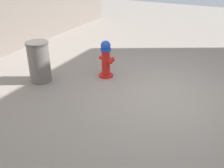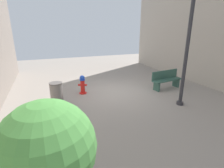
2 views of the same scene
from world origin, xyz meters
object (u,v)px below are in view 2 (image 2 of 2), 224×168
fire_hydrant (83,84)px  street_lamp (189,36)px  bench_near (166,79)px  trash_bin (57,94)px  planter_tree (49,163)px

fire_hydrant → street_lamp: 5.04m
bench_near → trash_bin: 5.53m
fire_hydrant → street_lamp: (-3.50, 2.78, 2.33)m
street_lamp → trash_bin: street_lamp is taller
fire_hydrant → trash_bin: (1.27, 0.93, 0.02)m
fire_hydrant → street_lamp: street_lamp is taller
planter_tree → trash_bin: size_ratio=2.32×
bench_near → street_lamp: street_lamp is taller
planter_tree → street_lamp: street_lamp is taller
fire_hydrant → planter_tree: planter_tree is taller
fire_hydrant → street_lamp: bearing=141.5°
fire_hydrant → street_lamp: size_ratio=0.20×
fire_hydrant → bench_near: 4.34m
bench_near → trash_bin: trash_bin is taller
street_lamp → trash_bin: 5.61m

